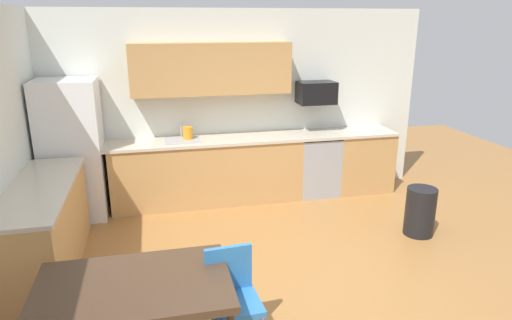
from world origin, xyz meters
name	(u,v)px	position (x,y,z in m)	size (l,w,h in m)	color
ground_plane	(278,283)	(0.00, 0.00, 0.00)	(12.00, 12.00, 0.00)	#9E6B38
wall_back	(231,105)	(0.00, 2.65, 1.35)	(5.80, 0.10, 2.70)	silver
cabinet_run_back	(208,172)	(-0.41, 2.30, 0.45)	(2.68, 0.60, 0.90)	tan
cabinet_run_back_right	(361,161)	(1.96, 2.30, 0.45)	(0.87, 0.60, 0.90)	tan
cabinet_run_left	(44,231)	(-2.30, 0.80, 0.45)	(0.60, 2.00, 0.90)	tan
countertop_back	(236,139)	(0.00, 2.30, 0.92)	(4.80, 0.64, 0.04)	beige
countertop_left	(38,189)	(-2.30, 0.80, 0.92)	(0.64, 2.00, 0.04)	beige
upper_cabinets_back	(211,69)	(-0.30, 2.43, 1.90)	(2.20, 0.34, 0.70)	tan
refrigerator	(72,150)	(-2.18, 2.22, 0.92)	(0.76, 0.70, 1.83)	white
oven_range	(316,164)	(1.23, 2.30, 0.46)	(0.60, 0.60, 0.91)	#999BA0
microwave	(316,93)	(1.23, 2.40, 1.52)	(0.54, 0.36, 0.32)	black
sink_basin	(183,145)	(-0.75, 2.30, 0.88)	(0.48, 0.40, 0.14)	#A5A8AD
sink_faucet	(181,131)	(-0.75, 2.48, 1.04)	(0.02, 0.02, 0.24)	#B2B5BA
dining_table	(134,291)	(-1.34, -0.88, 0.67)	(1.40, 0.90, 0.73)	#422D1E
chair_near_table	(232,293)	(-0.61, -0.82, 0.50)	(0.43, 0.43, 0.85)	#2D72B7
trash_bin	(420,211)	(1.99, 0.67, 0.30)	(0.36, 0.36, 0.60)	black
kettle	(188,134)	(-0.66, 2.35, 1.02)	(0.14, 0.14, 0.20)	orange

